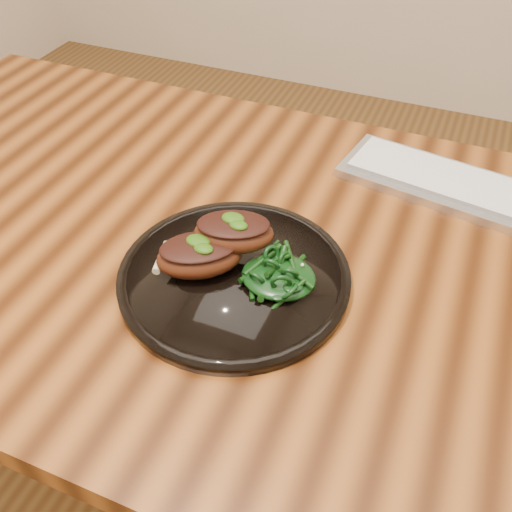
{
  "coord_description": "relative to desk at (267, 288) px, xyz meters",
  "views": [
    {
      "loc": [
        0.22,
        -0.57,
        1.3
      ],
      "look_at": [
        0.0,
        -0.05,
        0.78
      ],
      "focal_mm": 40.0,
      "sensor_mm": 36.0,
      "label": 1
    }
  ],
  "objects": [
    {
      "name": "desk",
      "position": [
        0.0,
        0.0,
        0.0
      ],
      "size": [
        1.6,
        0.8,
        0.75
      ],
      "color": "#381907",
      "rests_on": "ground"
    },
    {
      "name": "plate",
      "position": [
        -0.02,
        -0.08,
        0.09
      ],
      "size": [
        0.31,
        0.31,
        0.02
      ],
      "color": "black",
      "rests_on": "desk"
    },
    {
      "name": "lamb_chop_front",
      "position": [
        -0.06,
        -0.09,
        0.13
      ],
      "size": [
        0.13,
        0.12,
        0.05
      ],
      "color": "#491E0E",
      "rests_on": "plate"
    },
    {
      "name": "lamb_chop_back",
      "position": [
        -0.03,
        -0.05,
        0.14
      ],
      "size": [
        0.12,
        0.1,
        0.05
      ],
      "color": "#491E0E",
      "rests_on": "plate"
    },
    {
      "name": "herb_smear",
      "position": [
        -0.06,
        -0.01,
        0.1
      ],
      "size": [
        0.07,
        0.05,
        0.0
      ],
      "primitive_type": "ellipsoid",
      "color": "#194107",
      "rests_on": "plate"
    },
    {
      "name": "greens_heap",
      "position": [
        0.04,
        -0.08,
        0.12
      ],
      "size": [
        0.1,
        0.09,
        0.04
      ],
      "color": "black",
      "rests_on": "plate"
    },
    {
      "name": "keyboard",
      "position": [
        0.26,
        0.24,
        0.09
      ],
      "size": [
        0.46,
        0.2,
        0.02
      ],
      "color": "#BBBDBF",
      "rests_on": "desk"
    }
  ]
}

